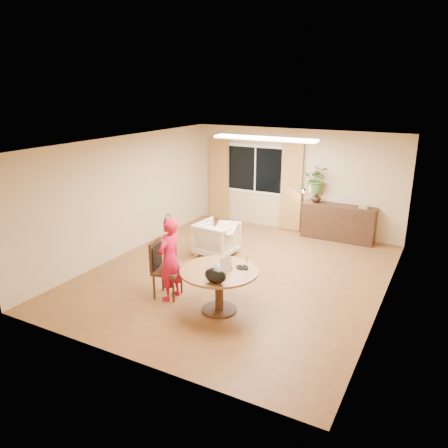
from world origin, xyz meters
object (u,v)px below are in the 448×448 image
object	(u,v)px
dining_chair	(167,270)
sideboard	(338,223)
child	(170,259)
armchair	(217,239)
dining_table	(219,279)

from	to	relation	value
dining_chair	sideboard	world-z (taller)	dining_chair
sideboard	child	bearing A→B (deg)	-112.00
child	armchair	size ratio (longest dim) A/B	1.79
dining_table	sideboard	bearing A→B (deg)	79.44
child	armchair	world-z (taller)	child
child	dining_chair	bearing A→B (deg)	-107.53
dining_table	dining_chair	world-z (taller)	dining_chair
dining_chair	child	xyz separation A→B (m)	(0.08, -0.03, 0.23)
sideboard	armchair	bearing A→B (deg)	-132.86
dining_chair	armchair	distance (m)	2.19
dining_chair	sideboard	xyz separation A→B (m)	(1.89, 4.45, -0.08)
armchair	dining_table	bearing A→B (deg)	124.44
dining_table	armchair	bearing A→B (deg)	120.10
armchair	child	bearing A→B (deg)	102.07
dining_chair	armchair	bearing A→B (deg)	84.20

